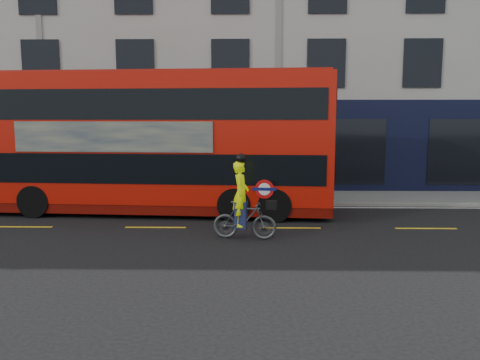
{
  "coord_description": "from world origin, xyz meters",
  "views": [
    {
      "loc": [
        -1.25,
        -12.05,
        3.23
      ],
      "look_at": [
        -1.49,
        2.01,
        1.36
      ],
      "focal_mm": 35.0,
      "sensor_mm": 36.0,
      "label": 1
    }
  ],
  "objects": [
    {
      "name": "road_edge_line",
      "position": [
        0.0,
        4.7,
        0.0
      ],
      "size": [
        58.0,
        0.1,
        0.01
      ],
      "primitive_type": "cube",
      "color": "silver",
      "rests_on": "ground"
    },
    {
      "name": "pavement",
      "position": [
        0.0,
        6.5,
        0.06
      ],
      "size": [
        60.0,
        3.0,
        0.12
      ],
      "primitive_type": "cube",
      "color": "slate",
      "rests_on": "ground"
    },
    {
      "name": "kerb",
      "position": [
        0.0,
        5.0,
        0.07
      ],
      "size": [
        60.0,
        0.12,
        0.13
      ],
      "primitive_type": "cube",
      "color": "gray",
      "rests_on": "ground"
    },
    {
      "name": "bus",
      "position": [
        -4.3,
        3.8,
        2.42
      ],
      "size": [
        11.88,
        3.48,
        4.73
      ],
      "rotation": [
        0.0,
        0.0,
        -0.07
      ],
      "color": "#BA1207",
      "rests_on": "ground"
    },
    {
      "name": "building_terrace",
      "position": [
        0.0,
        12.94,
        7.49
      ],
      "size": [
        50.0,
        10.07,
        15.0
      ],
      "color": "#AEAAA4",
      "rests_on": "ground"
    },
    {
      "name": "ground",
      "position": [
        0.0,
        0.0,
        0.0
      ],
      "size": [
        120.0,
        120.0,
        0.0
      ],
      "primitive_type": "plane",
      "color": "black",
      "rests_on": "ground"
    },
    {
      "name": "cyclist",
      "position": [
        -1.37,
        0.24,
        0.78
      ],
      "size": [
        1.76,
        0.71,
        2.31
      ],
      "rotation": [
        0.0,
        0.0,
        -0.13
      ],
      "color": "#434648",
      "rests_on": "ground"
    },
    {
      "name": "lane_dashes",
      "position": [
        0.0,
        1.5,
        0.0
      ],
      "size": [
        58.0,
        0.12,
        0.01
      ],
      "primitive_type": null,
      "color": "gold",
      "rests_on": "ground"
    }
  ]
}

